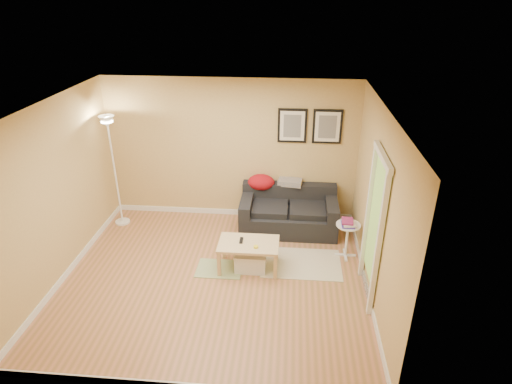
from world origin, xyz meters
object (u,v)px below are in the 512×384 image
storage_bin (251,261)px  side_table (347,240)px  coffee_table (249,255)px  sofa (289,211)px  book_stack (348,223)px  floor_lamp (115,175)px

storage_bin → side_table: bearing=18.0°
storage_bin → side_table: 1.59m
coffee_table → side_table: bearing=15.9°
sofa → coffee_table: sofa is taller
side_table → book_stack: bearing=-125.6°
coffee_table → floor_lamp: bearing=153.2°
coffee_table → side_table: 1.60m
book_stack → sofa: bearing=150.7°
coffee_table → floor_lamp: 2.86m
storage_bin → book_stack: 1.63m
storage_bin → floor_lamp: size_ratio=0.24×
storage_bin → floor_lamp: (-2.52, 1.23, 0.82)m
coffee_table → book_stack: bearing=15.4°
coffee_table → sofa: bearing=63.7°
sofa → storage_bin: (-0.56, -1.26, -0.22)m
sofa → book_stack: (0.93, -0.79, 0.26)m
side_table → floor_lamp: 4.14m
sofa → storage_bin: size_ratio=3.47×
sofa → coffee_table: 1.38m
floor_lamp → side_table: bearing=-10.4°
book_stack → floor_lamp: (-4.01, 0.76, 0.34)m
side_table → book_stack: size_ratio=2.25×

